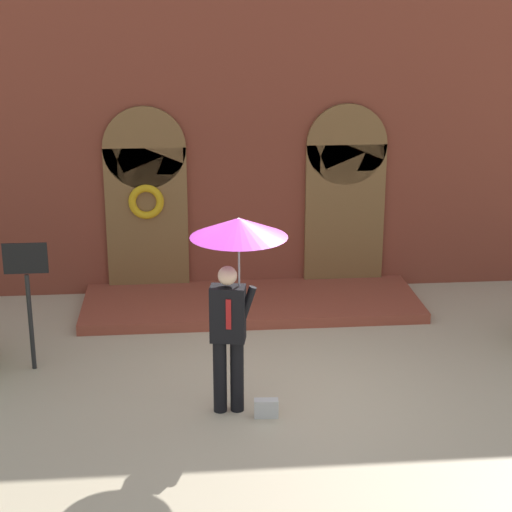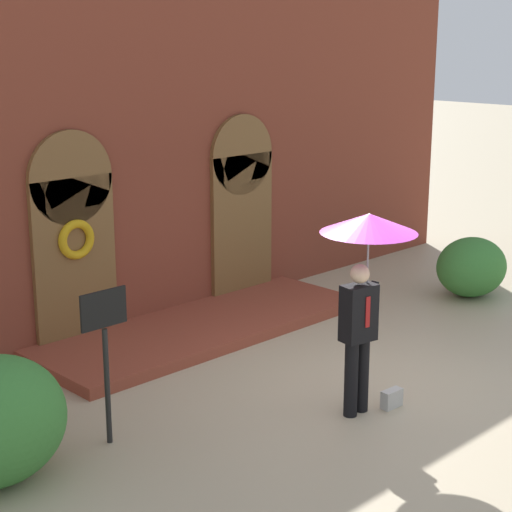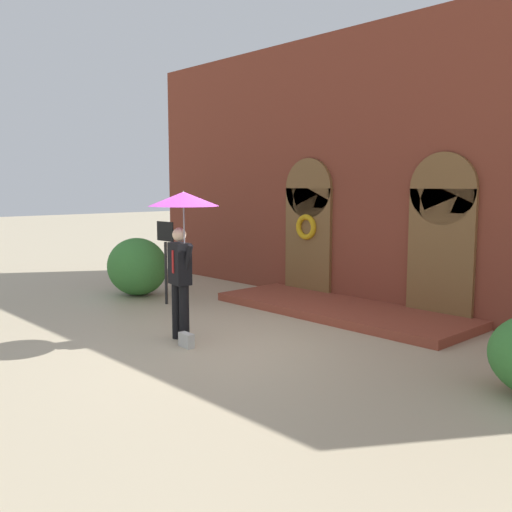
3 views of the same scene
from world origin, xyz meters
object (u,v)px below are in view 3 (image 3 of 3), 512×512
Objects in this scene: handbag at (186,340)px; shrub_left at (137,267)px; sign_post at (165,249)px; person_with_umbrella at (183,221)px.

handbag is 4.54m from shrub_left.
shrub_left is (-1.27, 0.09, -0.52)m from sign_post.
handbag is at bearing -28.81° from sign_post.
sign_post reaches higher than shrub_left.
sign_post is (-2.91, 1.60, 1.05)m from handbag.
person_with_umbrella is 8.44× the size of handbag.
handbag is 3.48m from sign_post.
person_with_umbrella is 1.61× the size of shrub_left.
sign_post is (-2.58, 1.40, -0.75)m from person_with_umbrella.
sign_post is 1.38m from shrub_left.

